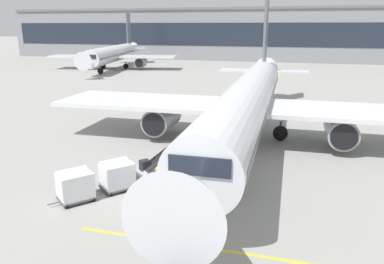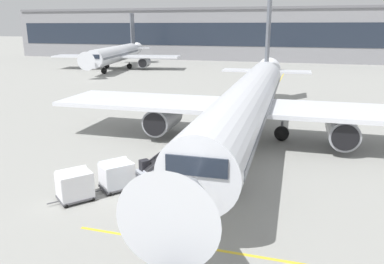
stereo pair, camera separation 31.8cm
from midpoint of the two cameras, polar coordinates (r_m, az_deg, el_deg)
ground_plane at (r=24.80m, az=-8.26°, el=-8.74°), size 600.00×600.00×0.00m
parked_airplane at (r=34.35m, az=8.10°, el=4.57°), size 35.58×45.96×15.24m
belt_loader at (r=26.36m, az=-4.79°, el=-5.00°), size 4.26×4.80×3.27m
baggage_cart_lead at (r=24.92m, az=-11.54°, el=-6.28°), size 2.51×2.61×1.91m
baggage_cart_second at (r=24.00m, az=-17.46°, el=-7.59°), size 2.51×2.61×1.91m
ground_crew_by_loader at (r=25.42m, az=-12.68°, el=-5.91°), size 0.33×0.56×1.74m
ground_crew_by_carts at (r=23.99m, az=-5.58°, el=-6.91°), size 0.41×0.50×1.74m
safety_cone_engine_keepout at (r=33.37m, az=-2.97°, el=-1.60°), size 0.54×0.54×0.62m
apron_guidance_line_lead_in at (r=34.45m, az=7.68°, el=-1.68°), size 0.20×110.00×0.01m
apron_guidance_line_stop_bar at (r=19.02m, az=-0.21°, el=-16.65°), size 12.00×0.20×0.01m
terminal_building at (r=121.98m, az=6.12°, el=14.33°), size 146.61×15.12×15.34m
distant_airplane at (r=95.35m, az=-11.85°, el=11.29°), size 30.92×40.11×13.46m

